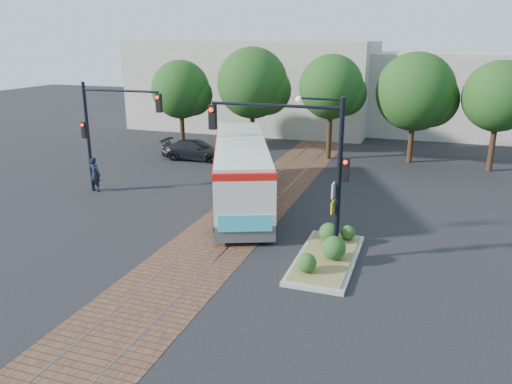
% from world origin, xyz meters
% --- Properties ---
extents(ground, '(120.00, 120.00, 0.00)m').
position_xyz_m(ground, '(0.00, 0.00, 0.00)').
color(ground, black).
rests_on(ground, ground).
extents(trackbed, '(3.60, 40.00, 0.02)m').
position_xyz_m(trackbed, '(0.00, 4.00, 0.01)').
color(trackbed, brown).
rests_on(trackbed, ground).
extents(tree_row, '(26.40, 5.60, 7.67)m').
position_xyz_m(tree_row, '(1.21, 16.42, 4.85)').
color(tree_row, '#382314').
rests_on(tree_row, ground).
extents(warehouses, '(40.00, 13.00, 8.00)m').
position_xyz_m(warehouses, '(-0.53, 28.75, 3.81)').
color(warehouses, '#ADA899').
rests_on(warehouses, ground).
extents(city_bus, '(6.91, 12.11, 3.23)m').
position_xyz_m(city_bus, '(-0.88, 4.81, 1.80)').
color(city_bus, '#47474A').
rests_on(city_bus, ground).
extents(traffic_island, '(2.20, 5.20, 1.13)m').
position_xyz_m(traffic_island, '(4.82, -0.90, 0.33)').
color(traffic_island, gray).
rests_on(traffic_island, ground).
extents(signal_pole_main, '(5.49, 0.46, 6.00)m').
position_xyz_m(signal_pole_main, '(3.86, -0.81, 4.16)').
color(signal_pole_main, black).
rests_on(signal_pole_main, ground).
extents(signal_pole_left, '(4.99, 0.34, 6.00)m').
position_xyz_m(signal_pole_left, '(-8.37, 4.00, 3.86)').
color(signal_pole_left, black).
rests_on(signal_pole_left, ground).
extents(officer, '(0.74, 0.52, 1.93)m').
position_xyz_m(officer, '(-9.24, 3.91, 0.96)').
color(officer, black).
rests_on(officer, ground).
extents(parked_car, '(4.93, 2.21, 1.40)m').
position_xyz_m(parked_car, '(-7.31, 12.73, 0.70)').
color(parked_car, black).
rests_on(parked_car, ground).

